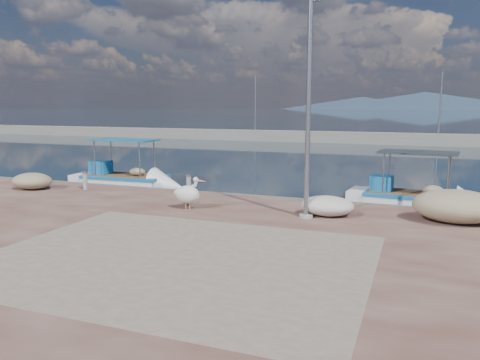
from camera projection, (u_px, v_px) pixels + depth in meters
name	position (u px, v px, depth m)	size (l,w,h in m)	color
ground	(195.00, 240.00, 14.29)	(1400.00, 1400.00, 0.00)	#162635
quay	(52.00, 312.00, 8.72)	(44.00, 22.00, 0.50)	#512B23
quay_patch	(177.00, 257.00, 11.09)	(9.00, 7.00, 0.01)	gray
breakwater	(359.00, 138.00, 51.06)	(120.00, 2.20, 7.50)	gray
mountains	(420.00, 102.00, 610.41)	(370.00, 280.00, 22.00)	#28384C
boat_left	(125.00, 182.00, 23.90)	(5.89, 2.17, 2.79)	white
boat_right	(414.00, 201.00, 19.14)	(5.61, 2.37, 2.62)	white
pelican	(188.00, 194.00, 16.16)	(1.19, 0.58, 1.16)	tan
lamp_post	(308.00, 114.00, 14.58)	(0.44, 0.96, 7.00)	gray
bollard_near	(189.00, 183.00, 19.30)	(0.25, 0.25, 0.78)	gray
bollard_far	(85.00, 180.00, 20.05)	(0.26, 0.26, 0.80)	gray
potted_plant	(187.00, 199.00, 16.87)	(0.45, 0.39, 0.50)	#33722D
net_pile_c	(456.00, 206.00, 14.36)	(2.60, 1.86, 1.02)	tan
net_pile_b	(32.00, 181.00, 20.19)	(1.80, 1.40, 0.70)	tan
net_pile_d	(327.00, 206.00, 15.29)	(1.73, 1.30, 0.65)	silver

